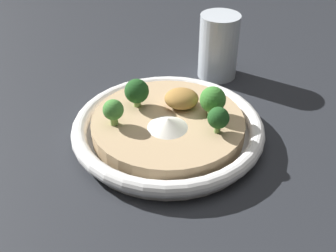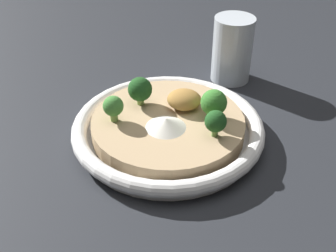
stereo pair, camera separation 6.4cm
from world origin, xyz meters
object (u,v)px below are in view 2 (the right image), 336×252
Objects in this scene: broccoli_front_right at (216,122)px; broccoli_right at (214,103)px; broccoli_left at (140,90)px; risotto_bowl at (168,128)px; drinking_glass at (232,49)px; broccoli_front_left at (113,107)px.

broccoli_front_right is 0.04m from broccoli_right.
risotto_bowl is at bearing -35.68° from broccoli_left.
broccoli_front_right is at bearing -94.33° from drinking_glass.
broccoli_front_right is 0.85× the size of broccoli_right.
broccoli_front_right is at bearing -28.96° from broccoli_left.
broccoli_front_right is (0.07, -0.03, 0.04)m from risotto_bowl.
drinking_glass is at bearing 85.67° from broccoli_front_right.
risotto_bowl is 0.07m from broccoli_left.
broccoli_left is 1.13× the size of broccoli_front_right.
broccoli_front_left is at bearing -120.28° from broccoli_left.
drinking_glass reaches higher than broccoli_left.
broccoli_right is 0.39× the size of drinking_glass.
broccoli_front_right is 0.33× the size of drinking_glass.
risotto_bowl is 7.24× the size of broccoli_front_right.
broccoli_front_left is at bearing -127.41° from drinking_glass.
broccoli_front_left is 0.15m from broccoli_right.
broccoli_front_left reaches higher than risotto_bowl.
broccoli_right reaches higher than broccoli_front_right.
broccoli_left is at bearing -129.32° from drinking_glass.
broccoli_front_left is 0.86× the size of broccoli_right.
drinking_glass is at bearing 83.16° from broccoli_right.
broccoli_right is (0.14, 0.03, 0.00)m from broccoli_front_left.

